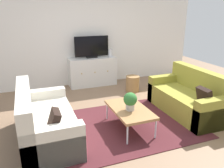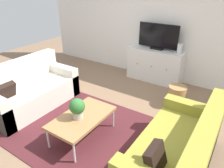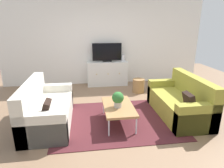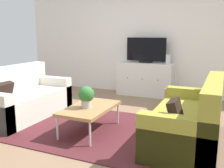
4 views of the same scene
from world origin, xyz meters
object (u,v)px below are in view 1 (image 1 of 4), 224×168
wicker_basket (133,84)px  coffee_table (130,110)px  tv_console (92,72)px  glass_vase (110,53)px  couch_right_side (190,99)px  couch_left_side (42,123)px  potted_plant (130,100)px  flat_screen_tv (92,47)px

wicker_basket → coffee_table: bearing=-117.5°
tv_console → wicker_basket: size_ratio=3.22×
glass_vase → tv_console: bearing=-180.0°
couch_right_side → glass_vase: 2.58m
couch_left_side → potted_plant: 1.46m
coffee_table → glass_vase: size_ratio=4.90×
tv_console → flat_screen_tv: 0.67m
couch_right_side → wicker_basket: size_ratio=4.23×
coffee_table → potted_plant: (-0.02, -0.06, 0.20)m
potted_plant → flat_screen_tv: flat_screen_tv is taller
couch_right_side → coffee_table: size_ratio=1.67×
wicker_basket → couch_left_side: bearing=-146.6°
couch_left_side → wicker_basket: size_ratio=4.23×
potted_plant → coffee_table: bearing=69.3°
couch_left_side → coffee_table: (1.45, -0.16, 0.06)m
couch_left_side → flat_screen_tv: size_ratio=1.83×
potted_plant → tv_console: 2.60m
couch_left_side → wicker_basket: couch_left_side is taller
tv_console → flat_screen_tv: flat_screen_tv is taller
coffee_table → potted_plant: size_ratio=3.23×
coffee_table → tv_console: 2.54m
couch_left_side → tv_console: size_ratio=1.32×
couch_left_side → potted_plant: (1.42, -0.22, 0.26)m
flat_screen_tv → glass_vase: size_ratio=4.46×
coffee_table → glass_vase: glass_vase is taller
coffee_table → flat_screen_tv: bearing=88.4°
couch_right_side → wicker_basket: (-0.53, 1.54, -0.09)m
potted_plant → flat_screen_tv: bearing=87.9°
flat_screen_tv → tv_console: bearing=-90.0°
glass_vase → wicker_basket: 1.11m
couch_right_side → glass_vase: (-0.83, 2.37, 0.58)m
tv_console → flat_screen_tv: bearing=90.0°
couch_right_side → coffee_table: bearing=-173.5°
couch_left_side → glass_vase: (2.04, 2.37, 0.58)m
couch_left_side → glass_vase: bearing=49.4°
couch_right_side → glass_vase: size_ratio=8.16×
coffee_table → couch_right_side: bearing=6.5°
tv_console → couch_left_side: bearing=-122.6°
coffee_table → potted_plant: potted_plant is taller
wicker_basket → potted_plant: bearing=-117.3°
couch_left_side → potted_plant: size_ratio=5.38×
potted_plant → tv_console: (0.10, 2.60, -0.17)m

